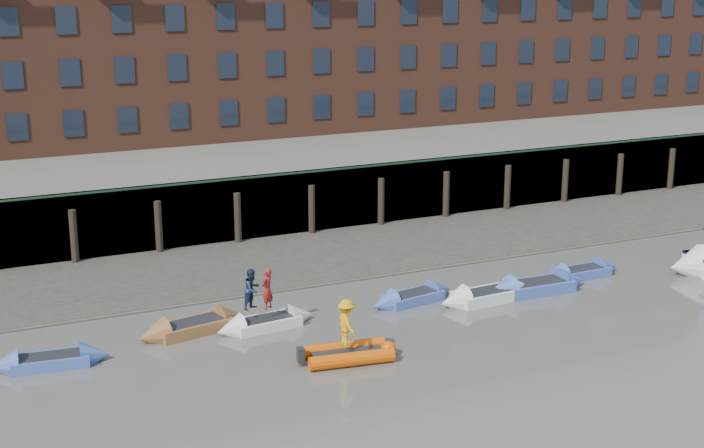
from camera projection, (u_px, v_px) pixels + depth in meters
ground at (520, 410)px, 30.93m from camera, size 220.00×220.00×0.00m
foreshore at (304, 258)px, 46.68m from camera, size 110.00×8.00×0.50m
mud_band at (333, 279)px, 43.71m from camera, size 110.00×1.60×0.10m
river_wall at (271, 206)px, 50.10m from camera, size 110.00×1.23×3.30m
bank_terrace at (196, 159)px, 62.01m from camera, size 110.00×28.00×3.20m
rowboat_1 at (50, 361)px, 34.22m from camera, size 4.22×1.68×1.19m
rowboat_2 at (193, 327)px, 37.35m from camera, size 4.68×2.14×1.31m
rowboat_3 at (266, 323)px, 37.81m from camera, size 4.18×1.59×1.18m
rowboat_4 at (413, 297)px, 40.69m from camera, size 4.18×1.84×1.17m
rowboat_5 at (488, 295)px, 40.83m from camera, size 4.67×1.58×1.34m
rowboat_6 at (537, 287)px, 41.88m from camera, size 4.91×1.53×1.41m
rowboat_7 at (581, 272)px, 43.96m from camera, size 4.03×1.24×1.16m
rib_tender at (351, 353)px, 34.78m from camera, size 3.44×2.00×0.58m
person_rower_a at (267, 289)px, 37.42m from camera, size 0.71×0.67×1.62m
person_rower_b at (252, 289)px, 37.42m from camera, size 0.98×0.93×1.60m
person_rib_crew at (347, 323)px, 34.42m from camera, size 0.65×1.13×1.74m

